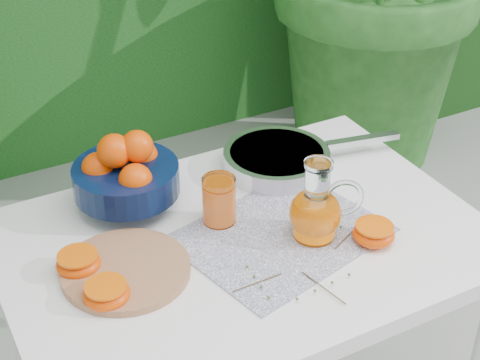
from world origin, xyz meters
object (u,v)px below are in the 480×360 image
white_table (244,266)px  saute_pan (278,159)px  cutting_board (126,270)px  fruit_bowl (125,173)px  juice_pitcher (316,211)px

white_table → saute_pan: bearing=45.2°
saute_pan → white_table: bearing=-134.8°
cutting_board → fruit_bowl: 0.25m
juice_pitcher → saute_pan: size_ratio=0.39×
white_table → fruit_bowl: 0.33m
juice_pitcher → white_table: bearing=151.8°
white_table → saute_pan: (0.20, 0.20, 0.11)m
white_table → saute_pan: 0.30m
cutting_board → juice_pitcher: 0.40m
white_table → juice_pitcher: 0.21m
cutting_board → juice_pitcher: juice_pitcher is taller
cutting_board → fruit_bowl: (0.09, 0.22, 0.08)m
white_table → saute_pan: saute_pan is taller
white_table → cutting_board: bearing=179.1°
white_table → fruit_bowl: fruit_bowl is taller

